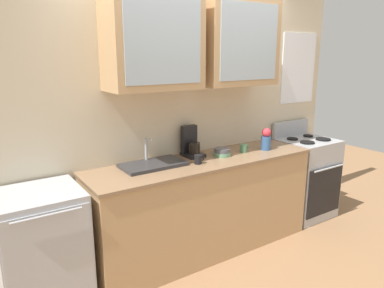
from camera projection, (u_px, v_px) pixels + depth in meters
name	position (u px, v px, depth m)	size (l,w,h in m)	color
ground_plane	(204.00, 249.00, 3.57)	(10.00, 10.00, 0.00)	#936B47
back_wall_unit	(188.00, 85.00, 3.41)	(3.86, 0.48, 2.82)	beige
counter	(204.00, 206.00, 3.46)	(2.24, 0.60, 0.92)	tan
stove_range	(305.00, 177.00, 4.24)	(0.61, 0.60, 1.10)	#ADAFB5
sink_faucet	(153.00, 164.00, 3.15)	(0.55, 0.31, 0.24)	#2D2D30
bowl_stack	(222.00, 152.00, 3.47)	(0.17, 0.17, 0.07)	#669972
vase	(266.00, 139.00, 3.67)	(0.10, 0.10, 0.23)	#33598C
cup_near_sink	(198.00, 159.00, 3.21)	(0.10, 0.07, 0.08)	black
cup_near_bowls	(244.00, 148.00, 3.59)	(0.10, 0.07, 0.08)	#4C7F59
dishwasher	(43.00, 251.00, 2.67)	(0.60, 0.59, 0.92)	#ADAFB5
coffee_maker	(191.00, 145.00, 3.46)	(0.17, 0.20, 0.29)	black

